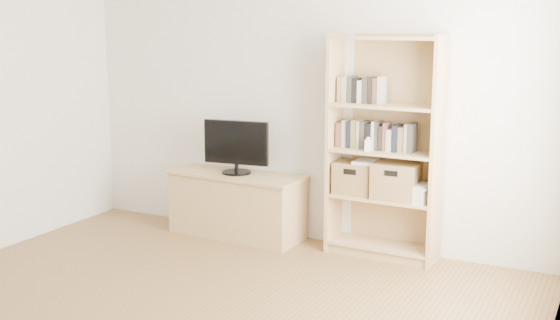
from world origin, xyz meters
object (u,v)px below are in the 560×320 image
Objects in this scene: bookshelf at (384,148)px; tv_stand at (237,206)px; laptop at (374,162)px; basket_left at (355,178)px; basket_right at (396,181)px; baby_monitor at (368,145)px; television at (236,147)px.

tv_stand is at bearing -175.24° from bookshelf.
laptop is (1.30, 0.06, 0.52)m from tv_stand.
basket_right is (0.36, -0.01, 0.01)m from basket_left.
baby_monitor is at bearing -108.90° from laptop.
baby_monitor is 0.30× the size of laptop.
television reaches higher than basket_left.
basket_right is at bearing -2.34° from laptop.
tv_stand is at bearing 0.00° from television.
baby_monitor is (-0.11, -0.10, 0.03)m from bookshelf.
basket_right reaches higher than basket_left.
basket_left is (-0.25, 0.00, -0.28)m from bookshelf.
tv_stand is 1.52m from bookshelf.
tv_stand is at bearing -176.18° from basket_left.
tv_stand is at bearing 165.33° from baby_monitor.
basket_right is at bearing -1.72° from basket_left.
basket_right is at bearing 9.18° from baby_monitor.
tv_stand is at bearing -179.10° from laptop.
laptop is (0.17, -0.01, 0.15)m from basket_left.
bookshelf is 5.66× the size of laptop.
basket_left is (1.13, 0.07, -0.18)m from television.
bookshelf is 0.37m from basket_left.
bookshelf is at bearing 29.84° from baby_monitor.
bookshelf is at bearing -0.53° from basket_left.
basket_right is (1.49, 0.06, 0.38)m from tv_stand.
basket_right reaches higher than tv_stand.
television is at bearing -178.51° from basket_right.
television is 1.69× the size of basket_right.
basket_right is 0.23m from laptop.
television is (0.00, 0.00, 0.55)m from tv_stand.
laptop reaches higher than tv_stand.
television is at bearing -176.18° from basket_left.
baby_monitor is 0.35m from basket_left.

